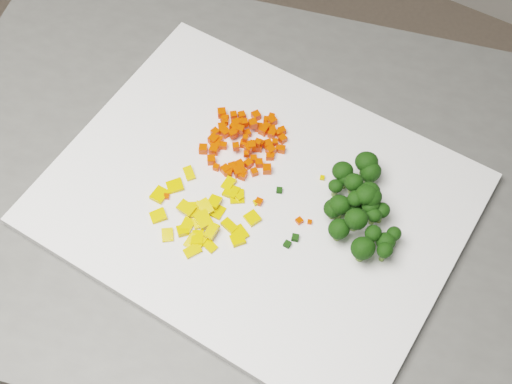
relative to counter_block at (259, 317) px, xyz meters
The scene contains 150 objects.
counter_block is the anchor object (origin of this frame).
cutting_board 0.46m from the counter_block, 75.12° to the right, with size 0.49×0.38×0.01m, color white.
carrot_pile 0.48m from the counter_block, 139.73° to the left, with size 0.11×0.11×0.03m, color red, non-canonical shape.
pepper_pile 0.48m from the counter_block, 114.40° to the right, with size 0.13×0.13×0.02m, color #DFA20B, non-canonical shape.
broccoli_pile 0.51m from the counter_block, ahead, with size 0.13×0.13×0.06m, color black, non-canonical shape.
carrot_cube_0 0.48m from the counter_block, 149.75° to the left, with size 0.01×0.01×0.01m, color red.
carrot_cube_1 0.47m from the counter_block, 164.22° to the right, with size 0.01×0.01×0.01m, color red.
carrot_cube_2 0.48m from the counter_block, 112.11° to the left, with size 0.01×0.01×0.01m, color red.
carrot_cube_3 0.47m from the counter_block, 102.42° to the left, with size 0.01×0.01×0.01m, color red.
carrot_cube_4 0.48m from the counter_block, 127.73° to the left, with size 0.01×0.01×0.01m, color red.
carrot_cube_5 0.47m from the counter_block, 103.61° to the left, with size 0.01×0.01×0.01m, color red.
carrot_cube_6 0.47m from the counter_block, 93.26° to the left, with size 0.01×0.01×0.01m, color red.
carrot_cube_7 0.47m from the counter_block, 136.16° to the left, with size 0.01×0.01×0.01m, color red.
carrot_cube_8 0.48m from the counter_block, 139.09° to the left, with size 0.01×0.01×0.01m, color red.
carrot_cube_9 0.47m from the counter_block, 148.02° to the left, with size 0.01×0.01×0.01m, color red.
carrot_cube_10 0.47m from the counter_block, behind, with size 0.01×0.01×0.01m, color red.
carrot_cube_11 0.48m from the counter_block, 147.26° to the left, with size 0.01×0.01×0.01m, color red.
carrot_cube_12 0.48m from the counter_block, 152.50° to the left, with size 0.01×0.01×0.01m, color red.
carrot_cube_13 0.47m from the counter_block, 100.03° to the left, with size 0.01×0.01×0.01m, color red.
carrot_cube_14 0.47m from the counter_block, 100.25° to the left, with size 0.01×0.01×0.01m, color red.
carrot_cube_15 0.47m from the counter_block, 152.44° to the left, with size 0.01×0.01×0.01m, color red.
carrot_cube_16 0.47m from the counter_block, 115.42° to the left, with size 0.01×0.01×0.01m, color red.
carrot_cube_17 0.48m from the counter_block, 143.34° to the left, with size 0.01×0.01×0.01m, color red.
carrot_cube_18 0.47m from the counter_block, 103.93° to the left, with size 0.01×0.01×0.01m, color red.
carrot_cube_19 0.48m from the counter_block, 146.84° to the left, with size 0.01×0.01×0.01m, color red.
carrot_cube_20 0.47m from the counter_block, 108.66° to the left, with size 0.01×0.01×0.01m, color red.
carrot_cube_21 0.47m from the counter_block, 95.99° to the left, with size 0.01×0.01×0.01m, color red.
carrot_cube_22 0.47m from the counter_block, 122.10° to the left, with size 0.01×0.01×0.01m, color red.
carrot_cube_23 0.48m from the counter_block, 135.37° to the left, with size 0.01×0.01×0.01m, color red.
carrot_cube_24 0.47m from the counter_block, behind, with size 0.01×0.01×0.01m, color red.
carrot_cube_25 0.47m from the counter_block, 168.01° to the left, with size 0.01×0.01×0.01m, color red.
carrot_cube_26 0.47m from the counter_block, 167.03° to the left, with size 0.01×0.01×0.01m, color red.
carrot_cube_27 0.47m from the counter_block, behind, with size 0.01×0.01×0.01m, color red.
carrot_cube_28 0.48m from the counter_block, 159.58° to the left, with size 0.01×0.01×0.01m, color red.
carrot_cube_29 0.47m from the counter_block, 130.82° to the left, with size 0.01×0.01×0.01m, color red.
carrot_cube_30 0.48m from the counter_block, 124.47° to the left, with size 0.01×0.01×0.01m, color red.
carrot_cube_31 0.48m from the counter_block, 135.53° to the left, with size 0.01×0.01×0.01m, color red.
carrot_cube_32 0.47m from the counter_block, 168.23° to the right, with size 0.01×0.01×0.01m, color red.
carrot_cube_33 0.47m from the counter_block, 155.51° to the left, with size 0.01×0.01×0.01m, color red.
carrot_cube_34 0.47m from the counter_block, behind, with size 0.01×0.01×0.01m, color red.
carrot_cube_35 0.48m from the counter_block, 165.71° to the left, with size 0.01×0.01×0.01m, color red.
carrot_cube_36 0.47m from the counter_block, 162.03° to the left, with size 0.01×0.01×0.01m, color red.
carrot_cube_37 0.48m from the counter_block, 123.97° to the left, with size 0.01×0.01×0.01m, color red.
carrot_cube_38 0.48m from the counter_block, 147.55° to the left, with size 0.01×0.01×0.01m, color red.
carrot_cube_39 0.47m from the counter_block, 153.34° to the left, with size 0.01×0.01×0.01m, color red.
carrot_cube_40 0.47m from the counter_block, 168.03° to the left, with size 0.01×0.01×0.01m, color red.
carrot_cube_41 0.47m from the counter_block, 117.12° to the left, with size 0.01×0.01×0.01m, color red.
carrot_cube_42 0.47m from the counter_block, 162.90° to the left, with size 0.01×0.01×0.01m, color red.
carrot_cube_43 0.47m from the counter_block, behind, with size 0.01×0.01×0.01m, color red.
carrot_cube_44 0.47m from the counter_block, 89.98° to the left, with size 0.01×0.01×0.01m, color red.
carrot_cube_45 0.47m from the counter_block, behind, with size 0.01×0.01×0.01m, color red.
carrot_cube_46 0.47m from the counter_block, 124.18° to the left, with size 0.01×0.01×0.01m, color red.
carrot_cube_47 0.47m from the counter_block, 125.36° to the left, with size 0.01×0.01×0.01m, color red.
carrot_cube_48 0.48m from the counter_block, 140.85° to the left, with size 0.01×0.01×0.01m, color red.
carrot_cube_49 0.48m from the counter_block, 119.92° to the left, with size 0.01×0.01×0.01m, color red.
carrot_cube_50 0.48m from the counter_block, 153.38° to the left, with size 0.01×0.01×0.01m, color red.
carrot_cube_51 0.48m from the counter_block, 115.63° to the left, with size 0.01×0.01×0.01m, color red.
carrot_cube_52 0.47m from the counter_block, 164.16° to the right, with size 0.01×0.01×0.01m, color red.
carrot_cube_53 0.48m from the counter_block, 110.97° to the left, with size 0.01×0.01×0.01m, color red.
carrot_cube_54 0.48m from the counter_block, 134.40° to the left, with size 0.01×0.01×0.01m, color red.
carrot_cube_55 0.48m from the counter_block, 146.86° to the left, with size 0.01×0.01×0.01m, color red.
carrot_cube_56 0.47m from the counter_block, 102.35° to the left, with size 0.01×0.01×0.01m, color red.
carrot_cube_57 0.48m from the counter_block, behind, with size 0.01×0.01×0.01m, color red.
carrot_cube_58 0.48m from the counter_block, 140.72° to the left, with size 0.01×0.01×0.01m, color red.
carrot_cube_59 0.48m from the counter_block, 151.07° to the left, with size 0.01×0.01×0.01m, color red.
carrot_cube_60 0.47m from the counter_block, 134.23° to the left, with size 0.01×0.01×0.01m, color red.
carrot_cube_61 0.48m from the counter_block, 134.88° to the left, with size 0.01×0.01×0.01m, color red.
carrot_cube_62 0.48m from the counter_block, 145.87° to the left, with size 0.01×0.01×0.01m, color red.
carrot_cube_63 0.47m from the counter_block, behind, with size 0.01×0.01×0.01m, color red.
carrot_cube_64 0.47m from the counter_block, 142.30° to the left, with size 0.01×0.01×0.01m, color red.
carrot_cube_65 0.47m from the counter_block, 109.44° to the left, with size 0.01×0.01×0.01m, color red.
carrot_cube_66 0.47m from the counter_block, 117.87° to the left, with size 0.01×0.01×0.01m, color red.
carrot_cube_67 0.48m from the counter_block, 153.23° to the left, with size 0.01×0.01×0.01m, color red.
carrot_cube_68 0.48m from the counter_block, 155.56° to the left, with size 0.01×0.01×0.01m, color red.
carrot_cube_69 0.47m from the counter_block, 110.50° to the left, with size 0.01×0.01×0.01m, color red.
carrot_cube_70 0.47m from the counter_block, 167.68° to the right, with size 0.01×0.01×0.01m, color red.
carrot_cube_71 0.47m from the counter_block, 94.51° to the left, with size 0.01×0.01×0.01m, color red.
carrot_cube_72 0.48m from the counter_block, 140.87° to the left, with size 0.01×0.01×0.01m, color red.
carrot_cube_73 0.48m from the counter_block, 140.00° to the left, with size 0.01×0.01×0.01m, color red.
carrot_cube_74 0.47m from the counter_block, behind, with size 0.01×0.01×0.01m, color red.
carrot_cube_75 0.48m from the counter_block, 137.47° to the left, with size 0.01×0.01×0.01m, color red.
carrot_cube_76 0.47m from the counter_block, 165.29° to the left, with size 0.01×0.01×0.01m, color red.
carrot_cube_77 0.47m from the counter_block, 110.41° to the left, with size 0.01×0.01×0.01m, color red.
pepper_chunk_0 0.47m from the counter_block, 120.44° to the right, with size 0.01×0.02×0.00m, color #DFA20B.
pepper_chunk_1 0.47m from the counter_block, 119.49° to the right, with size 0.02×0.01×0.00m, color #DFA20B.
pepper_chunk_2 0.48m from the counter_block, 115.16° to the right, with size 0.02×0.01×0.00m, color #DFA20B.
pepper_chunk_3 0.47m from the counter_block, 78.00° to the right, with size 0.02×0.02×0.00m, color #DFA20B.
pepper_chunk_4 0.47m from the counter_block, 111.90° to the right, with size 0.02×0.02×0.00m, color #DFA20B.
pepper_chunk_5 0.48m from the counter_block, 113.93° to the right, with size 0.02×0.01×0.01m, color #DFA20B.
pepper_chunk_6 0.48m from the counter_block, 103.47° to the right, with size 0.02×0.01×0.00m, color #DFA20B.
pepper_chunk_7 0.47m from the counter_block, 125.93° to the right, with size 0.02×0.02×0.00m, color #DFA20B.
pepper_chunk_8 0.48m from the counter_block, 97.83° to the right, with size 0.02×0.01×0.01m, color #DFA20B.
pepper_chunk_9 0.48m from the counter_block, 102.64° to the right, with size 0.02×0.01×0.01m, color #DFA20B.
pepper_chunk_10 0.48m from the counter_block, 93.04° to the right, with size 0.02×0.01×0.00m, color #DFA20B.
pepper_chunk_11 0.48m from the counter_block, 124.64° to the right, with size 0.02×0.01×0.00m, color #DFA20B.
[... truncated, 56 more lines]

